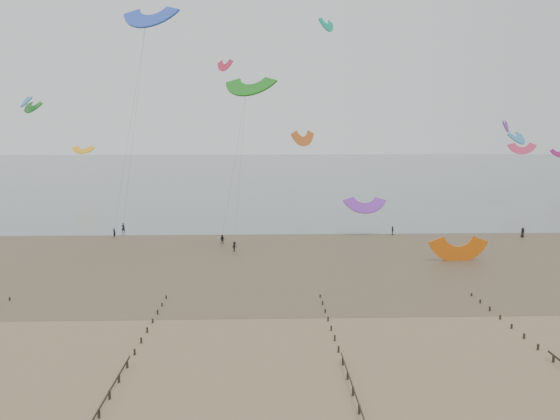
% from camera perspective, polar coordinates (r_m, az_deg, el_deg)
% --- Properties ---
extents(ground, '(500.00, 500.00, 0.00)m').
position_cam_1_polar(ground, '(53.48, 1.20, -13.10)').
color(ground, brown).
rests_on(ground, ground).
extents(sea_and_shore, '(500.00, 665.00, 0.03)m').
position_cam_1_polar(sea_and_shore, '(86.32, -2.69, -4.62)').
color(sea_and_shore, '#475654').
rests_on(sea_and_shore, ground).
extents(kitesurfer_lead, '(0.72, 0.67, 1.66)m').
position_cam_1_polar(kitesurfer_lead, '(103.51, -16.93, -2.30)').
color(kitesurfer_lead, black).
rests_on(kitesurfer_lead, ground).
extents(kitesurfers, '(92.30, 24.82, 1.84)m').
position_cam_1_polar(kitesurfers, '(104.70, 14.08, -2.05)').
color(kitesurfers, black).
rests_on(kitesurfers, ground).
extents(grounded_kite, '(7.57, 5.98, 4.08)m').
position_cam_1_polar(grounded_kite, '(86.28, 18.08, -5.06)').
color(grounded_kite, orange).
rests_on(grounded_kite, ground).
extents(kites_airborne, '(235.24, 114.15, 42.62)m').
position_cam_1_polar(kites_airborne, '(137.72, -4.95, 9.27)').
color(kites_airborne, '#1B7E1A').
rests_on(kites_airborne, ground).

